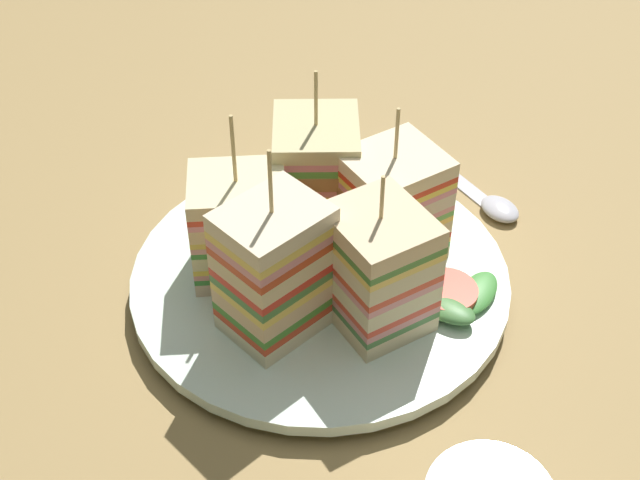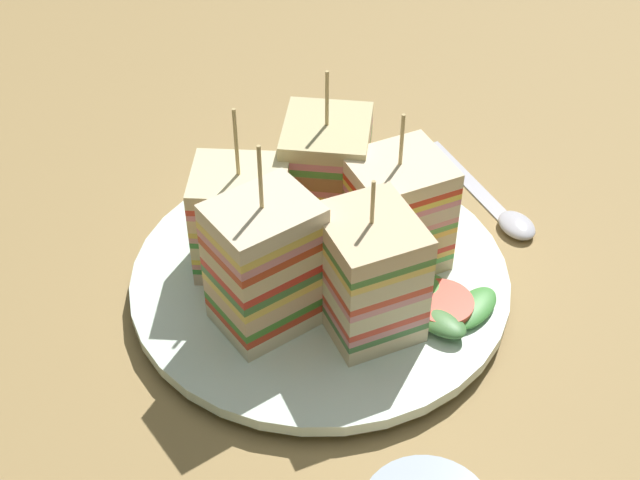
% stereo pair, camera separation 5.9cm
% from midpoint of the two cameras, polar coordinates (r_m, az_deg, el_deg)
% --- Properties ---
extents(ground_plane, '(0.96, 0.99, 0.02)m').
position_cam_midpoint_polar(ground_plane, '(0.63, -2.69, -3.85)').
color(ground_plane, '#9D7D4B').
extents(plate, '(0.25, 0.25, 0.02)m').
position_cam_midpoint_polar(plate, '(0.62, -2.75, -2.64)').
color(plate, white).
rests_on(plate, ground_plane).
extents(sandwich_wedge_0, '(0.08, 0.08, 0.11)m').
position_cam_midpoint_polar(sandwich_wedge_0, '(0.55, 0.57, -1.95)').
color(sandwich_wedge_0, beige).
rests_on(sandwich_wedge_0, plate).
extents(sandwich_wedge_1, '(0.08, 0.08, 0.12)m').
position_cam_midpoint_polar(sandwich_wedge_1, '(0.60, 1.68, 1.99)').
color(sandwich_wedge_1, '#D1BE8A').
rests_on(sandwich_wedge_1, plate).
extents(sandwich_wedge_2, '(0.06, 0.06, 0.12)m').
position_cam_midpoint_polar(sandwich_wedge_2, '(0.62, -2.96, 3.89)').
color(sandwich_wedge_2, beige).
rests_on(sandwich_wedge_2, plate).
extents(sandwich_wedge_3, '(0.05, 0.06, 0.12)m').
position_cam_midpoint_polar(sandwich_wedge_3, '(0.60, -7.85, 0.74)').
color(sandwich_wedge_3, beige).
rests_on(sandwich_wedge_3, plate).
extents(sandwich_wedge_4, '(0.08, 0.08, 0.13)m').
position_cam_midpoint_polar(sandwich_wedge_4, '(0.55, -5.91, -2.02)').
color(sandwich_wedge_4, beige).
rests_on(sandwich_wedge_4, plate).
extents(chip_pile, '(0.05, 0.07, 0.01)m').
position_cam_midpoint_polar(chip_pile, '(0.62, -3.85, -0.93)').
color(chip_pile, '#D8B363').
rests_on(chip_pile, plate).
extents(salad_garnish, '(0.07, 0.08, 0.02)m').
position_cam_midpoint_polar(salad_garnish, '(0.59, 4.79, -3.34)').
color(salad_garnish, '#479240').
rests_on(salad_garnish, plate).
extents(spoon, '(0.13, 0.08, 0.01)m').
position_cam_midpoint_polar(spoon, '(0.70, 7.73, 2.61)').
color(spoon, silver).
rests_on(spoon, ground_plane).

